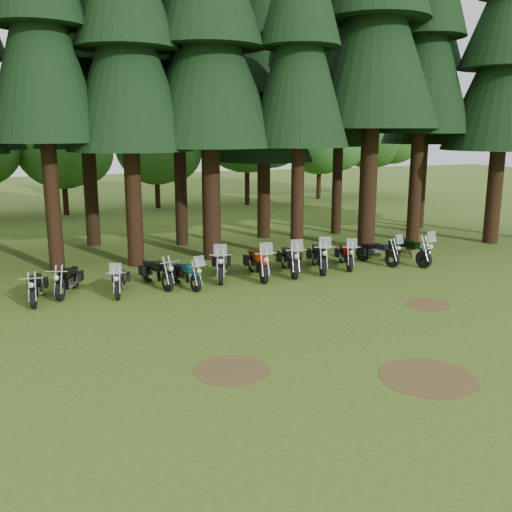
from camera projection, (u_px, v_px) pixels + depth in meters
The scene contains 31 objects.
ground at pixel (309, 327), 16.12m from camera, with size 120.00×120.00×0.00m, color #39561B.
pine_front_4 at pixel (125, 12), 21.39m from camera, with size 4.95×4.95×16.33m.
pine_front_5 at pixel (208, 12), 22.55m from camera, with size 5.81×5.81×16.72m.
pine_front_6 at pixel (300, 11), 22.46m from camera, with size 4.15×4.15×16.75m.
pine_front_8 at pixel (426, 3), 26.23m from camera, with size 4.79×4.79×18.63m.
pine_front_9 at pixel (508, 39), 26.16m from camera, with size 5.44×5.44×15.89m.
pine_back_2 at pixel (81, 31), 25.51m from camera, with size 4.85×4.85×16.30m.
pine_back_3 at pixel (176, 33), 25.64m from camera, with size 4.35×4.35×16.20m.
pine_back_4 at pixel (264, 71), 27.81m from camera, with size 4.94×4.94×13.78m.
pine_back_5 at pixel (341, 42), 28.57m from camera, with size 3.94×3.94×16.33m.
pine_back_6 at pixel (429, 44), 30.36m from camera, with size 4.59×4.59×16.58m.
decid_3 at pixel (66, 145), 36.27m from camera, with size 6.12×5.95×7.65m.
decid_4 at pixel (160, 146), 39.64m from camera, with size 5.93×5.76×7.41m.
decid_5 at pixel (253, 119), 41.09m from camera, with size 8.45×8.21×10.56m.
decid_6 at pixel (325, 133), 44.84m from camera, with size 7.06×6.86×8.82m.
decid_7 at pixel (377, 120), 46.10m from camera, with size 8.44×8.20×10.55m.
dirt_patch_0 at pixel (232, 370), 13.23m from camera, with size 1.80×1.80×0.01m, color #4C3D1E.
dirt_patch_1 at pixel (428, 305), 18.18m from camera, with size 1.40×1.40×0.01m, color #4C3D1E.
dirt_patch_2 at pixel (429, 377), 12.85m from camera, with size 2.20×2.20×0.01m, color #4C3D1E.
motorcycle_0 at pixel (36, 288), 18.43m from camera, with size 0.40×2.15×0.87m.
motorcycle_1 at pixel (67, 281), 19.26m from camera, with size 0.92×2.09×0.89m.
motorcycle_2 at pixel (119, 281), 19.30m from camera, with size 0.74×2.06×1.30m.
motorcycle_3 at pixel (157, 274), 20.22m from camera, with size 0.70×2.22×0.92m.
motorcycle_4 at pixel (186, 275), 20.10m from camera, with size 0.74×2.08×1.31m.
motorcycle_5 at pixel (221, 265), 21.22m from camera, with size 1.09×2.43×1.56m.
motorcycle_6 at pixel (258, 264), 21.39m from camera, with size 0.62×2.51×1.58m.
motorcycle_7 at pixel (290, 260), 21.99m from camera, with size 0.83×2.49×1.57m.
motorcycle_8 at pixel (319, 257), 22.50m from camera, with size 1.04×2.47×1.58m.
motorcycle_9 at pixel (346, 256), 23.05m from camera, with size 0.95×2.16×1.38m.
motorcycle_10 at pixel (378, 253), 23.59m from camera, with size 0.96×2.18×1.40m.
motorcycle_11 at pixel (408, 252), 23.57m from camera, with size 0.80×2.47×1.55m.
Camera 1 is at (-7.01, -13.68, 5.47)m, focal length 40.00 mm.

